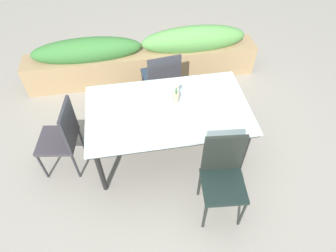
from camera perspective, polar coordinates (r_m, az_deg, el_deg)
ground_plane at (r=3.73m, az=0.24°, el=-3.53°), size 12.00×12.00×0.00m
dining_table at (r=3.17m, az=0.00°, el=2.60°), size 1.73×1.00×0.72m
chair_end_left at (r=3.34m, az=-19.70°, el=-1.77°), size 0.46×0.46×0.93m
chair_far_side at (r=3.84m, az=-1.20°, el=9.51°), size 0.49×0.49×0.90m
chair_near_right at (r=2.87m, az=10.57°, el=-9.13°), size 0.44×0.44×0.98m
flower_vase at (r=3.15m, az=1.60°, el=6.03°), size 0.07×0.07×0.25m
planter_box at (r=4.47m, az=-4.82°, el=13.17°), size 3.39×0.41×0.78m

